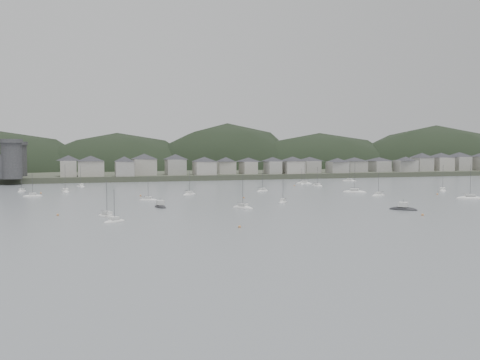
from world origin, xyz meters
name	(u,v)px	position (x,y,z in m)	size (l,w,h in m)	color
ground	(326,220)	(0.00, 0.00, 0.00)	(900.00, 900.00, 0.00)	slate
far_shore_land	(158,170)	(0.00, 295.00, 1.50)	(900.00, 250.00, 3.00)	#383D2D
forested_ridge	(169,188)	(4.83, 269.40, -11.28)	(851.55, 103.94, 102.57)	black
waterfront_town	(267,164)	(50.59, 183.34, 8.66)	(451.48, 28.46, 12.92)	#A5A296
sailboat_lead	(107,216)	(-53.35, 22.83, 0.18)	(5.94, 8.00, 10.64)	silver
moored_fleet	(240,194)	(0.58, 76.62, 0.18)	(207.58, 168.33, 13.41)	silver
motor_launch_near	(403,209)	(32.10, 13.53, 0.29)	(7.99, 8.00, 3.98)	black
motor_launch_far	(160,206)	(-36.24, 41.59, 0.30)	(4.01, 7.76, 3.78)	black
mooring_buoys	(235,200)	(-7.46, 56.17, 0.15)	(151.98, 123.23, 0.70)	#CD8144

